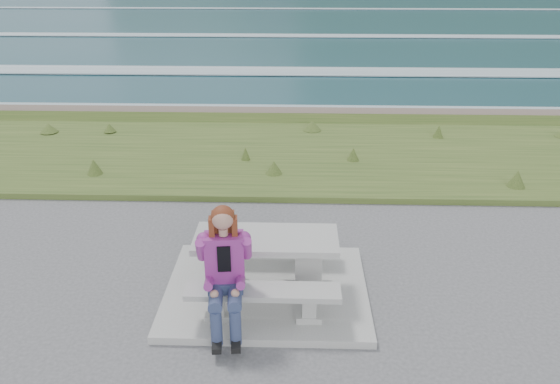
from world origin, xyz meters
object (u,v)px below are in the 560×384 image
Objects in this scene: seated_woman at (225,288)px; bench_seaward at (269,237)px; picnic_table at (266,248)px; bench_landward at (263,296)px.

bench_seaward is at bearing 69.48° from seated_woman.
seated_woman is (-0.41, -1.54, 0.20)m from bench_seaward.
bench_seaward is 1.20× the size of seated_woman.
picnic_table reaches higher than bench_seaward.
picnic_table is 1.00× the size of bench_seaward.
seated_woman is (-0.41, -0.84, -0.03)m from picnic_table.
picnic_table is 0.74m from bench_seaward.
seated_woman is at bearing -116.12° from picnic_table.
picnic_table is 1.00× the size of bench_landward.
seated_woman reaches higher than bench_seaward.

